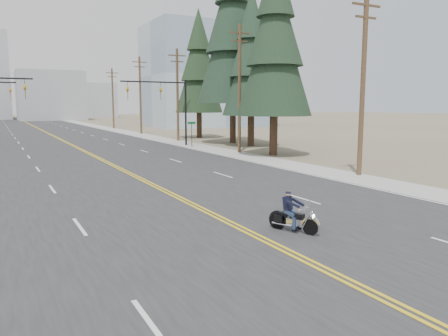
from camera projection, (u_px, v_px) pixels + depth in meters
ground_plane at (258, 237)px, 14.43m from camera, size 400.00×400.00×0.00m
road at (42, 130)px, 75.66m from camera, size 20.00×200.00×0.01m
sidewalk_right at (109, 129)px, 80.98m from camera, size 3.00×200.00×0.01m
traffic_mast_right at (168, 99)px, 45.87m from camera, size 7.10×0.26×7.00m
street_sign at (192, 130)px, 45.41m from camera, size 0.90×0.06×2.62m
utility_pole_a at (363, 82)px, 26.40m from camera, size 2.20×0.30×11.00m
utility_pole_b at (239, 87)px, 39.48m from camera, size 2.20×0.30×11.50m
utility_pole_c at (178, 93)px, 52.64m from camera, size 2.20×0.30×11.00m
utility_pole_d at (140, 94)px, 65.72m from camera, size 2.20×0.30×11.50m
utility_pole_e at (113, 97)px, 80.63m from camera, size 2.20×0.30×11.00m
glass_building at (208, 77)px, 89.05m from camera, size 24.00×16.00×20.00m
haze_bldg_b at (51, 96)px, 126.47m from camera, size 18.00×14.00×14.00m
haze_bldg_c at (173, 89)px, 127.88m from camera, size 16.00×12.00×18.00m
haze_bldg_e at (93, 100)px, 156.36m from camera, size 14.00×14.00×12.00m
motorcyclist at (294, 212)px, 14.94m from camera, size 1.45×1.96×1.41m
conifer_near at (275, 39)px, 36.81m from camera, size 6.48×6.48×17.15m
conifer_mid at (252, 56)px, 45.41m from camera, size 6.12×6.12×16.32m
conifer_tall at (233, 26)px, 48.66m from camera, size 8.20×8.20×22.77m
conifer_far at (199, 64)px, 57.35m from camera, size 6.29×6.29×16.84m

